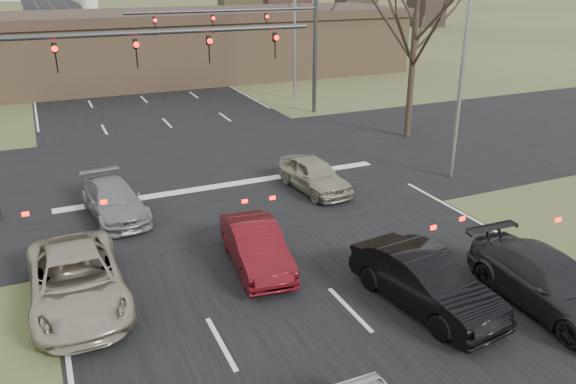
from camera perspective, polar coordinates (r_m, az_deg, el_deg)
name	(u,v)px	position (r m, az deg, el deg)	size (l,w,h in m)	color
ground	(420,382)	(13.05, 13.23, -18.26)	(360.00, 360.00, 0.00)	#424D29
road_main	(94,49)	(68.51, -19.06, 13.57)	(14.00, 300.00, 0.02)	black
road_cross	(213,170)	(25.02, -7.61, 2.21)	(200.00, 14.00, 0.02)	black
building	(149,46)	(46.83, -13.91, 14.16)	(42.40, 10.40, 5.30)	brown
mast_arm_near	(77,70)	(20.98, -20.69, 11.56)	(12.12, 0.24, 8.00)	#383A3D
mast_arm_far	(271,31)	(33.40, -1.69, 16.05)	(11.12, 0.24, 8.00)	#383A3D
streetlight_right_near	(462,43)	(23.60, 17.25, 14.21)	(2.34, 0.25, 10.00)	gray
streetlight_right_far	(292,14)	(38.26, 0.43, 17.62)	(2.34, 0.25, 10.00)	gray
car_silver_suv	(77,281)	(15.80, -20.68, -8.41)	(2.36, 5.12, 1.42)	#A99E89
car_black_hatch	(426,281)	(15.13, 13.80, -8.81)	(1.57, 4.50, 1.48)	black
car_charcoal_sedan	(549,282)	(16.22, 24.99, -8.33)	(1.97, 4.84, 1.41)	black
car_grey_ahead	(114,200)	(20.92, -17.28, -0.80)	(1.73, 4.27, 1.24)	gray
car_red_ahead	(256,246)	(16.65, -3.28, -5.53)	(1.40, 4.01, 1.32)	#520B12
car_silver_ahead	(314,175)	(22.38, 2.67, 1.78)	(1.57, 3.89, 1.33)	#A09A81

